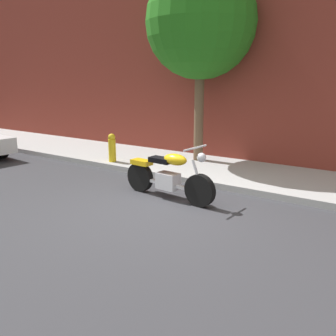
% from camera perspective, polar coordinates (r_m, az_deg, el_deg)
% --- Properties ---
extents(ground_plane, '(60.00, 60.00, 0.00)m').
position_cam_1_polar(ground_plane, '(6.52, -2.02, -6.69)').
color(ground_plane, '#38383D').
extents(sidewalk, '(24.73, 2.52, 0.14)m').
position_cam_1_polar(sidewalk, '(9.00, 9.30, -0.60)').
color(sidewalk, '#AEAEAE').
rests_on(sidewalk, ground).
extents(motorcycle, '(2.13, 0.70, 1.11)m').
position_cam_1_polar(motorcycle, '(7.01, 0.01, -1.38)').
color(motorcycle, black).
rests_on(motorcycle, ground).
extents(street_tree, '(2.85, 2.85, 5.15)m').
position_cam_1_polar(street_tree, '(9.82, 5.27, 22.09)').
color(street_tree, brown).
rests_on(street_tree, ground).
extents(fire_hydrant, '(0.20, 0.20, 0.91)m').
position_cam_1_polar(fire_hydrant, '(9.75, -8.94, 2.86)').
color(fire_hydrant, gold).
rests_on(fire_hydrant, ground).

